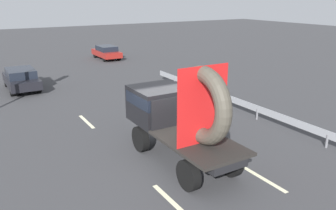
# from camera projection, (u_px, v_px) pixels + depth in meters

# --- Properties ---
(ground_plane) EXTENTS (120.00, 120.00, 0.00)m
(ground_plane) POSITION_uv_depth(u_px,v_px,m) (167.00, 157.00, 12.68)
(ground_plane) COLOR #38383A
(flatbed_truck) EXTENTS (2.02, 5.22, 3.74)m
(flatbed_truck) POSITION_uv_depth(u_px,v_px,m) (175.00, 113.00, 12.18)
(flatbed_truck) COLOR black
(flatbed_truck) RESTS_ON ground_plane
(distant_sedan) EXTENTS (1.79, 4.18, 1.36)m
(distant_sedan) POSITION_uv_depth(u_px,v_px,m) (21.00, 78.00, 21.71)
(distant_sedan) COLOR black
(distant_sedan) RESTS_ON ground_plane
(guardrail) EXTENTS (0.10, 15.14, 0.71)m
(guardrail) POSITION_uv_depth(u_px,v_px,m) (231.00, 99.00, 17.97)
(guardrail) COLOR gray
(guardrail) RESTS_ON ground_plane
(lane_dash_left_near) EXTENTS (0.16, 2.71, 0.01)m
(lane_dash_left_near) POSITION_uv_depth(u_px,v_px,m) (177.00, 207.00, 9.69)
(lane_dash_left_near) COLOR beige
(lane_dash_left_near) RESTS_ON ground_plane
(lane_dash_left_far) EXTENTS (0.16, 2.02, 0.01)m
(lane_dash_left_far) POSITION_uv_depth(u_px,v_px,m) (87.00, 122.00, 16.29)
(lane_dash_left_far) COLOR beige
(lane_dash_left_far) RESTS_ON ground_plane
(lane_dash_right_near) EXTENTS (0.16, 2.46, 0.01)m
(lane_dash_right_near) POSITION_uv_depth(u_px,v_px,m) (258.00, 175.00, 11.39)
(lane_dash_right_near) COLOR beige
(lane_dash_right_near) RESTS_ON ground_plane
(lane_dash_right_far) EXTENTS (0.16, 2.47, 0.01)m
(lane_dash_right_far) POSITION_uv_depth(u_px,v_px,m) (143.00, 108.00, 18.33)
(lane_dash_right_far) COLOR beige
(lane_dash_right_far) RESTS_ON ground_plane
(oncoming_car) EXTENTS (1.66, 3.88, 1.27)m
(oncoming_car) POSITION_uv_depth(u_px,v_px,m) (107.00, 52.00, 32.41)
(oncoming_car) COLOR black
(oncoming_car) RESTS_ON ground_plane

